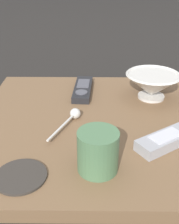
# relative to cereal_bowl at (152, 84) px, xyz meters

# --- Properties ---
(ground_plane) EXTENTS (6.00, 6.00, 0.00)m
(ground_plane) POSITION_rel_cereal_bowl_xyz_m (0.14, -0.16, -0.08)
(ground_plane) COLOR black
(table) EXTENTS (0.61, 0.66, 0.03)m
(table) POSITION_rel_cereal_bowl_xyz_m (0.14, -0.16, -0.06)
(table) COLOR brown
(table) RESTS_ON ground
(cereal_bowl) EXTENTS (0.16, 0.16, 0.08)m
(cereal_bowl) POSITION_rel_cereal_bowl_xyz_m (0.00, 0.00, 0.00)
(cereal_bowl) COLOR beige
(cereal_bowl) RESTS_ON table
(coffee_mug) EXTENTS (0.08, 0.08, 0.09)m
(coffee_mug) POSITION_rel_cereal_bowl_xyz_m (0.34, -0.17, -0.00)
(coffee_mug) COLOR #4C724C
(coffee_mug) RESTS_ON table
(teaspoon) EXTENTS (0.14, 0.07, 0.03)m
(teaspoon) POSITION_rel_cereal_bowl_xyz_m (0.14, -0.23, -0.03)
(teaspoon) COLOR silver
(teaspoon) RESTS_ON table
(tv_remote_near) EXTENTS (0.15, 0.19, 0.03)m
(tv_remote_near) POSITION_rel_cereal_bowl_xyz_m (0.24, 0.01, -0.03)
(tv_remote_near) COLOR #9E9EA3
(tv_remote_near) RESTS_ON table
(tv_remote_far) EXTENTS (0.18, 0.06, 0.02)m
(tv_remote_far) POSITION_rel_cereal_bowl_xyz_m (-0.04, -0.21, -0.03)
(tv_remote_far) COLOR black
(tv_remote_far) RESTS_ON table
(drink_coaster) EXTENTS (0.10, 0.10, 0.01)m
(drink_coaster) POSITION_rel_cereal_bowl_xyz_m (0.36, -0.32, -0.04)
(drink_coaster) COLOR #332D28
(drink_coaster) RESTS_ON table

